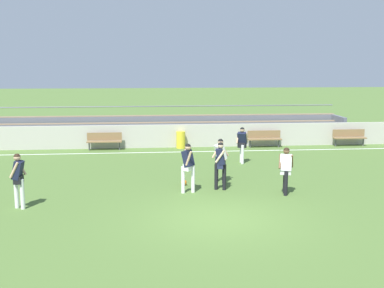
{
  "coord_description": "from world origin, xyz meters",
  "views": [
    {
      "loc": [
        -1.97,
        -12.86,
        4.36
      ],
      "look_at": [
        -0.22,
        5.57,
        1.26
      ],
      "focal_mm": 44.03,
      "sensor_mm": 36.0,
      "label": 1
    }
  ],
  "objects_px": {
    "bleacher_stand": "(142,128)",
    "player_dark_wide_left": "(188,164)",
    "player_dark_overlapping": "(18,176)",
    "soccer_ball": "(184,182)",
    "player_dark_trailing_run": "(242,142)",
    "bench_near_bin": "(264,137)",
    "trash_bin": "(181,140)",
    "player_white_on_ball": "(220,157)",
    "bench_near_wall_gap": "(104,140)",
    "player_dark_challenging": "(220,161)",
    "player_white_wide_right": "(286,167)",
    "bench_far_right": "(349,136)"
  },
  "relations": [
    {
      "from": "soccer_ball",
      "to": "bleacher_stand",
      "type": "bearing_deg",
      "value": 98.81
    },
    {
      "from": "player_white_wide_right",
      "to": "soccer_ball",
      "type": "distance_m",
      "value": 3.79
    },
    {
      "from": "bleacher_stand",
      "to": "player_dark_wide_left",
      "type": "xyz_separation_m",
      "value": [
        1.68,
        -11.36,
        0.23
      ]
    },
    {
      "from": "bench_far_right",
      "to": "soccer_ball",
      "type": "height_order",
      "value": "bench_far_right"
    },
    {
      "from": "bleacher_stand",
      "to": "player_white_wide_right",
      "type": "height_order",
      "value": "bleacher_stand"
    },
    {
      "from": "bench_far_right",
      "to": "player_white_on_ball",
      "type": "height_order",
      "value": "player_white_on_ball"
    },
    {
      "from": "player_white_on_ball",
      "to": "player_dark_wide_left",
      "type": "xyz_separation_m",
      "value": [
        -1.33,
        -1.33,
        0.04
      ]
    },
    {
      "from": "trash_bin",
      "to": "player_white_on_ball",
      "type": "relative_size",
      "value": 0.54
    },
    {
      "from": "bench_near_bin",
      "to": "soccer_ball",
      "type": "bearing_deg",
      "value": -122.59
    },
    {
      "from": "player_white_on_ball",
      "to": "soccer_ball",
      "type": "distance_m",
      "value": 1.69
    },
    {
      "from": "bench_far_right",
      "to": "bench_near_bin",
      "type": "relative_size",
      "value": 1.0
    },
    {
      "from": "trash_bin",
      "to": "player_dark_challenging",
      "type": "xyz_separation_m",
      "value": [
        0.79,
        -8.58,
        0.57
      ]
    },
    {
      "from": "bleacher_stand",
      "to": "bench_near_wall_gap",
      "type": "distance_m",
      "value": 3.26
    },
    {
      "from": "bench_far_right",
      "to": "player_white_on_ball",
      "type": "relative_size",
      "value": 1.08
    },
    {
      "from": "player_dark_challenging",
      "to": "player_dark_overlapping",
      "type": "distance_m",
      "value": 6.69
    },
    {
      "from": "bench_near_bin",
      "to": "trash_bin",
      "type": "distance_m",
      "value": 4.5
    },
    {
      "from": "bleacher_stand",
      "to": "soccer_ball",
      "type": "distance_m",
      "value": 10.5
    },
    {
      "from": "bench_near_wall_gap",
      "to": "player_dark_challenging",
      "type": "bearing_deg",
      "value": -60.49
    },
    {
      "from": "player_dark_wide_left",
      "to": "player_dark_trailing_run",
      "type": "bearing_deg",
      "value": 59.14
    },
    {
      "from": "trash_bin",
      "to": "player_dark_overlapping",
      "type": "relative_size",
      "value": 0.53
    },
    {
      "from": "soccer_ball",
      "to": "bench_near_bin",
      "type": "bearing_deg",
      "value": 57.41
    },
    {
      "from": "bench_near_bin",
      "to": "player_dark_overlapping",
      "type": "distance_m",
      "value": 14.35
    },
    {
      "from": "bleacher_stand",
      "to": "soccer_ball",
      "type": "height_order",
      "value": "bleacher_stand"
    },
    {
      "from": "bleacher_stand",
      "to": "player_dark_wide_left",
      "type": "relative_size",
      "value": 13.69
    },
    {
      "from": "player_white_wide_right",
      "to": "player_dark_challenging",
      "type": "bearing_deg",
      "value": 158.85
    },
    {
      "from": "bench_near_wall_gap",
      "to": "player_dark_trailing_run",
      "type": "distance_m",
      "value": 7.61
    },
    {
      "from": "bench_far_right",
      "to": "player_dark_wide_left",
      "type": "distance_m",
      "value": 13.02
    },
    {
      "from": "bleacher_stand",
      "to": "player_white_wide_right",
      "type": "bearing_deg",
      "value": -67.33
    },
    {
      "from": "bench_far_right",
      "to": "player_dark_wide_left",
      "type": "relative_size",
      "value": 1.04
    },
    {
      "from": "player_white_on_ball",
      "to": "soccer_ball",
      "type": "height_order",
      "value": "player_white_on_ball"
    },
    {
      "from": "player_dark_overlapping",
      "to": "soccer_ball",
      "type": "xyz_separation_m",
      "value": [
        5.25,
        2.34,
        -0.92
      ]
    },
    {
      "from": "trash_bin",
      "to": "bench_far_right",
      "type": "bearing_deg",
      "value": -0.73
    },
    {
      "from": "bench_near_wall_gap",
      "to": "bench_far_right",
      "type": "relative_size",
      "value": 1.0
    },
    {
      "from": "player_white_on_ball",
      "to": "player_dark_overlapping",
      "type": "distance_m",
      "value": 7.16
    },
    {
      "from": "player_dark_challenging",
      "to": "player_dark_overlapping",
      "type": "relative_size",
      "value": 0.99
    },
    {
      "from": "trash_bin",
      "to": "player_dark_overlapping",
      "type": "bearing_deg",
      "value": -119.21
    },
    {
      "from": "player_white_on_ball",
      "to": "player_dark_wide_left",
      "type": "distance_m",
      "value": 1.88
    },
    {
      "from": "player_dark_trailing_run",
      "to": "soccer_ball",
      "type": "bearing_deg",
      "value": -127.88
    },
    {
      "from": "player_white_wide_right",
      "to": "bench_near_wall_gap",
      "type": "bearing_deg",
      "value": 126.65
    },
    {
      "from": "bench_near_bin",
      "to": "soccer_ball",
      "type": "relative_size",
      "value": 8.18
    },
    {
      "from": "player_white_on_ball",
      "to": "trash_bin",
      "type": "bearing_deg",
      "value": 97.18
    },
    {
      "from": "player_white_on_ball",
      "to": "player_dark_overlapping",
      "type": "bearing_deg",
      "value": -158.28
    },
    {
      "from": "player_dark_challenging",
      "to": "trash_bin",
      "type": "bearing_deg",
      "value": 95.27
    },
    {
      "from": "bench_near_bin",
      "to": "player_dark_challenging",
      "type": "relative_size",
      "value": 1.05
    },
    {
      "from": "trash_bin",
      "to": "player_dark_wide_left",
      "type": "height_order",
      "value": "player_dark_wide_left"
    },
    {
      "from": "player_dark_trailing_run",
      "to": "soccer_ball",
      "type": "xyz_separation_m",
      "value": [
        -2.92,
        -3.76,
        -0.86
      ]
    },
    {
      "from": "player_dark_trailing_run",
      "to": "player_white_on_ball",
      "type": "bearing_deg",
      "value": -113.81
    },
    {
      "from": "bench_near_bin",
      "to": "player_dark_overlapping",
      "type": "xyz_separation_m",
      "value": [
        -10.2,
        -10.08,
        0.49
      ]
    },
    {
      "from": "trash_bin",
      "to": "player_white_wide_right",
      "type": "relative_size",
      "value": 0.56
    },
    {
      "from": "player_dark_wide_left",
      "to": "soccer_ball",
      "type": "height_order",
      "value": "player_dark_wide_left"
    }
  ]
}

